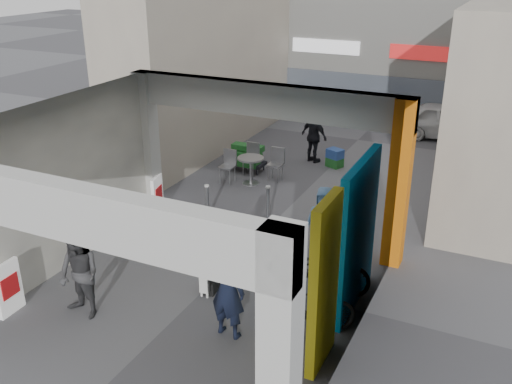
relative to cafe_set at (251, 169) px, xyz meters
The scene contains 21 objects.
ground 5.32m from the cafe_set, 71.11° to the right, with size 90.00×90.00×0.00m, color #58595E.
arcade_canopy 6.57m from the cafe_set, 68.87° to the right, with size 6.40×6.45×6.40m.
far_building 9.84m from the cafe_set, 79.15° to the left, with size 18.00×4.08×8.00m.
plaza_bldg_left 4.31m from the cafe_set, 138.32° to the left, with size 2.00×9.00×5.00m, color #A9A08C.
plaza_bldg_right 7.04m from the cafe_set, 21.71° to the left, with size 2.00×9.00×5.00m, color #A9A08C.
bollard_left 2.80m from the cafe_set, 86.54° to the right, with size 0.09×0.09×0.85m, color gray.
bollard_center 2.99m from the cafe_set, 56.60° to the right, with size 0.09×0.09×0.97m, color gray.
bollard_right 4.07m from the cafe_set, 38.77° to the right, with size 0.09×0.09×0.90m, color gray.
advert_board_near 7.82m from the cafe_set, 97.54° to the right, with size 0.12×0.55×1.00m.
advert_board_far 3.31m from the cafe_set, 108.08° to the right, with size 0.20×0.55×1.00m.
cafe_set is the anchor object (origin of this frame).
produce_stand 0.77m from the cafe_set, 128.06° to the left, with size 1.14×0.62×0.75m.
crate_stack 2.73m from the cafe_set, 48.30° to the left, with size 0.55×0.49×0.56m.
border_collie 6.00m from the cafe_set, 72.06° to the right, with size 0.26×0.52×0.71m.
man_with_dog 7.23m from the cafe_set, 67.25° to the right, with size 0.63×0.41×1.72m, color black.
man_back_turned 7.28m from the cafe_set, 88.48° to the right, with size 0.80×0.62×1.65m, color #3B3B3D.
man_elderly 4.80m from the cafe_set, 45.69° to the right, with size 0.78×0.51×1.60m, color #628ABF.
man_crates 2.49m from the cafe_set, 63.67° to the left, with size 0.97×0.40×1.66m, color black.
bicycle_front 6.10m from the cafe_set, 52.81° to the right, with size 0.71×2.05×1.07m, color black.
bicycle_rear 7.22m from the cafe_set, 56.15° to the right, with size 0.43×1.54×0.92m, color black.
white_van 7.88m from the cafe_set, 55.36° to the left, with size 1.47×3.65×1.24m, color silver.
Camera 1 is at (4.93, -8.66, 5.97)m, focal length 40.00 mm.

